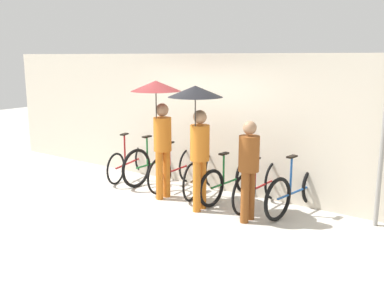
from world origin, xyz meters
The scene contains 13 objects.
ground_plane centered at (0.00, 0.00, 0.00)m, with size 30.00×30.00×0.00m, color #B7B2A8.
back_wall centered at (0.00, 1.90, 1.30)m, with size 11.68×0.12×2.59m.
parked_bicycle_0 centered at (-1.84, 1.50, 0.35)m, with size 0.54×1.71×1.06m.
parked_bicycle_1 centered at (-1.23, 1.53, 0.40)m, with size 0.44×1.73×1.06m.
parked_bicycle_2 centered at (-0.61, 1.46, 0.38)m, with size 0.44×1.70×1.05m.
parked_bicycle_3 centered at (0.00, 1.49, 0.37)m, with size 0.50×1.68×1.02m.
parked_bicycle_4 centered at (0.61, 1.46, 0.35)m, with size 0.44×1.70×1.02m.
parked_bicycle_5 centered at (1.23, 1.43, 0.37)m, with size 0.44×1.75×1.00m.
parked_bicycle_6 centered at (1.84, 1.52, 0.37)m, with size 0.50×1.77×0.99m.
pedestrian_leading centered at (-0.42, 0.75, 1.60)m, with size 0.87×0.87×2.13m.
pedestrian_center centered at (0.48, 0.61, 1.58)m, with size 0.88×0.88×2.09m.
pedestrian_trailing centered at (1.36, 0.71, 0.93)m, with size 0.32×0.32×1.59m.
awning_pole centered at (3.06, 1.66, 1.18)m, with size 0.07×0.07×2.35m.
Camera 1 is at (4.27, -5.00, 2.54)m, focal length 40.00 mm.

